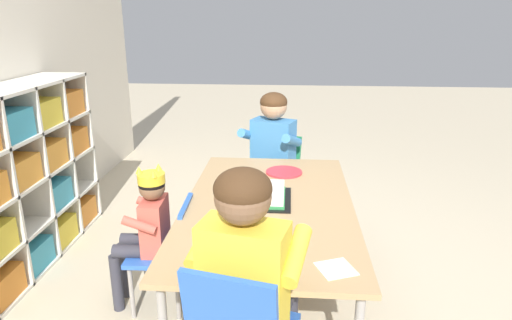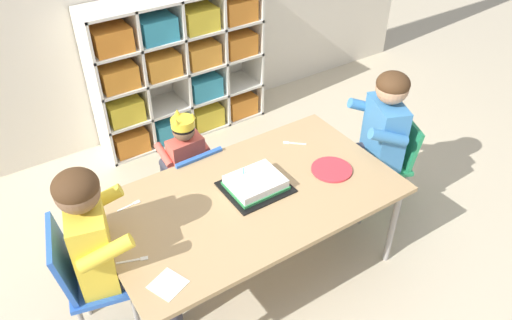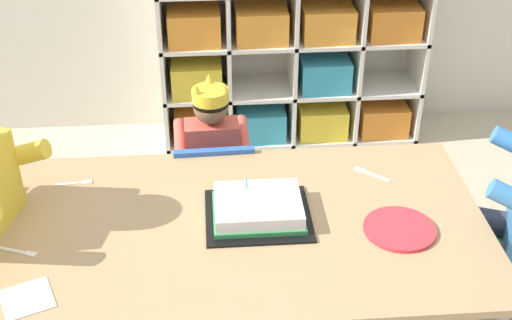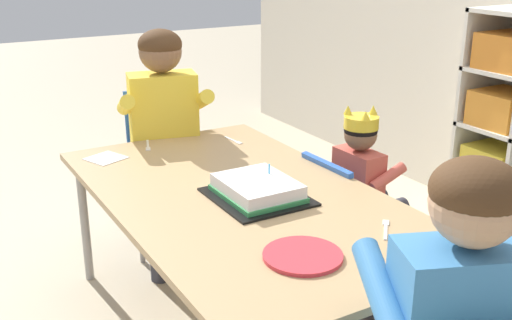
{
  "view_description": "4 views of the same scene",
  "coord_description": "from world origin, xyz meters",
  "px_view_note": "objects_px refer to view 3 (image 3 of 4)",
  "views": [
    {
      "loc": [
        -2.17,
        -0.1,
        1.52
      ],
      "look_at": [
        0.01,
        0.07,
        0.81
      ],
      "focal_mm": 31.61,
      "sensor_mm": 36.0,
      "label": 1
    },
    {
      "loc": [
        -1.05,
        -1.65,
        2.3
      ],
      "look_at": [
        0.09,
        0.1,
        0.71
      ],
      "focal_mm": 35.01,
      "sensor_mm": 36.0,
      "label": 2
    },
    {
      "loc": [
        -0.1,
        -1.76,
        1.93
      ],
      "look_at": [
        0.04,
        0.01,
        0.81
      ],
      "focal_mm": 49.12,
      "sensor_mm": 36.0,
      "label": 3
    },
    {
      "loc": [
        1.76,
        -0.97,
        1.42
      ],
      "look_at": [
        0.02,
        0.04,
        0.71
      ],
      "focal_mm": 43.83,
      "sensor_mm": 36.0,
      "label": 4
    }
  ],
  "objects_px": {
    "activity_table": "(243,233)",
    "fork_near_child_seat": "(76,183)",
    "child_with_crown": "(212,146)",
    "fork_beside_plate_stack": "(370,173)",
    "paper_plate_stack": "(400,229)",
    "classroom_chair_blue": "(215,190)",
    "birthday_cake_on_tray": "(258,209)",
    "fork_by_napkin": "(18,251)"
  },
  "relations": [
    {
      "from": "classroom_chair_blue",
      "to": "paper_plate_stack",
      "type": "xyz_separation_m",
      "value": [
        0.57,
        -0.6,
        0.23
      ]
    },
    {
      "from": "child_with_crown",
      "to": "birthday_cake_on_tray",
      "type": "bearing_deg",
      "value": 100.91
    },
    {
      "from": "classroom_chair_blue",
      "to": "fork_beside_plate_stack",
      "type": "bearing_deg",
      "value": 151.25
    },
    {
      "from": "paper_plate_stack",
      "to": "fork_near_child_seat",
      "type": "distance_m",
      "value": 1.1
    },
    {
      "from": "activity_table",
      "to": "fork_near_child_seat",
      "type": "distance_m",
      "value": 0.62
    },
    {
      "from": "classroom_chair_blue",
      "to": "paper_plate_stack",
      "type": "distance_m",
      "value": 0.86
    },
    {
      "from": "birthday_cake_on_tray",
      "to": "fork_near_child_seat",
      "type": "xyz_separation_m",
      "value": [
        -0.61,
        0.23,
        -0.03
      ]
    },
    {
      "from": "child_with_crown",
      "to": "birthday_cake_on_tray",
      "type": "relative_size",
      "value": 2.37
    },
    {
      "from": "activity_table",
      "to": "fork_by_napkin",
      "type": "height_order",
      "value": "fork_by_napkin"
    },
    {
      "from": "birthday_cake_on_tray",
      "to": "fork_beside_plate_stack",
      "type": "xyz_separation_m",
      "value": [
        0.41,
        0.22,
        -0.03
      ]
    },
    {
      "from": "child_with_crown",
      "to": "fork_beside_plate_stack",
      "type": "bearing_deg",
      "value": 143.25
    },
    {
      "from": "fork_by_napkin",
      "to": "fork_beside_plate_stack",
      "type": "relative_size",
      "value": 1.23
    },
    {
      "from": "classroom_chair_blue",
      "to": "fork_by_napkin",
      "type": "height_order",
      "value": "classroom_chair_blue"
    },
    {
      "from": "paper_plate_stack",
      "to": "fork_beside_plate_stack",
      "type": "xyz_separation_m",
      "value": [
        -0.02,
        0.32,
        -0.0
      ]
    },
    {
      "from": "birthday_cake_on_tray",
      "to": "paper_plate_stack",
      "type": "distance_m",
      "value": 0.45
    },
    {
      "from": "activity_table",
      "to": "paper_plate_stack",
      "type": "relative_size",
      "value": 6.84
    },
    {
      "from": "paper_plate_stack",
      "to": "fork_near_child_seat",
      "type": "relative_size",
      "value": 1.79
    },
    {
      "from": "birthday_cake_on_tray",
      "to": "fork_beside_plate_stack",
      "type": "distance_m",
      "value": 0.47
    },
    {
      "from": "fork_by_napkin",
      "to": "fork_beside_plate_stack",
      "type": "bearing_deg",
      "value": -144.11
    },
    {
      "from": "fork_beside_plate_stack",
      "to": "fork_near_child_seat",
      "type": "relative_size",
      "value": 0.89
    },
    {
      "from": "fork_near_child_seat",
      "to": "paper_plate_stack",
      "type": "bearing_deg",
      "value": 156.29
    },
    {
      "from": "classroom_chair_blue",
      "to": "child_with_crown",
      "type": "height_order",
      "value": "child_with_crown"
    },
    {
      "from": "fork_near_child_seat",
      "to": "fork_by_napkin",
      "type": "bearing_deg",
      "value": 65.18
    },
    {
      "from": "fork_by_napkin",
      "to": "fork_beside_plate_stack",
      "type": "xyz_separation_m",
      "value": [
        1.14,
        0.34,
        0.0
      ]
    },
    {
      "from": "fork_near_child_seat",
      "to": "fork_beside_plate_stack",
      "type": "bearing_deg",
      "value": 173.47
    },
    {
      "from": "fork_near_child_seat",
      "to": "child_with_crown",
      "type": "bearing_deg",
      "value": -147.97
    },
    {
      "from": "classroom_chair_blue",
      "to": "birthday_cake_on_tray",
      "type": "relative_size",
      "value": 1.79
    },
    {
      "from": "birthday_cake_on_tray",
      "to": "fork_near_child_seat",
      "type": "height_order",
      "value": "birthday_cake_on_tray"
    },
    {
      "from": "child_with_crown",
      "to": "fork_by_napkin",
      "type": "height_order",
      "value": "child_with_crown"
    },
    {
      "from": "fork_beside_plate_stack",
      "to": "child_with_crown",
      "type": "bearing_deg",
      "value": -172.81
    },
    {
      "from": "activity_table",
      "to": "fork_beside_plate_stack",
      "type": "bearing_deg",
      "value": 28.71
    },
    {
      "from": "birthday_cake_on_tray",
      "to": "fork_by_napkin",
      "type": "distance_m",
      "value": 0.74
    },
    {
      "from": "child_with_crown",
      "to": "fork_beside_plate_stack",
      "type": "xyz_separation_m",
      "value": [
        0.55,
        -0.38,
        0.09
      ]
    },
    {
      "from": "activity_table",
      "to": "paper_plate_stack",
      "type": "distance_m",
      "value": 0.49
    },
    {
      "from": "activity_table",
      "to": "child_with_crown",
      "type": "relative_size",
      "value": 1.94
    },
    {
      "from": "fork_by_napkin",
      "to": "fork_near_child_seat",
      "type": "relative_size",
      "value": 1.1
    },
    {
      "from": "fork_beside_plate_stack",
      "to": "fork_by_napkin",
      "type": "bearing_deg",
      "value": -121.57
    },
    {
      "from": "paper_plate_stack",
      "to": "fork_by_napkin",
      "type": "xyz_separation_m",
      "value": [
        -1.17,
        -0.01,
        -0.0
      ]
    },
    {
      "from": "birthday_cake_on_tray",
      "to": "fork_beside_plate_stack",
      "type": "bearing_deg",
      "value": 27.92
    },
    {
      "from": "fork_by_napkin",
      "to": "fork_beside_plate_stack",
      "type": "height_order",
      "value": "same"
    },
    {
      "from": "fork_by_napkin",
      "to": "fork_beside_plate_stack",
      "type": "distance_m",
      "value": 1.19
    },
    {
      "from": "activity_table",
      "to": "paper_plate_stack",
      "type": "height_order",
      "value": "paper_plate_stack"
    }
  ]
}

